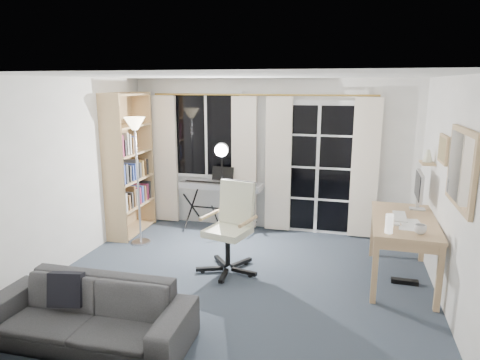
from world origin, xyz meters
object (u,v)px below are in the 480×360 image
studio_light (222,161)px  torchiere_lamp (136,143)px  bookshelf (126,168)px  desk (404,227)px  keyboard_piano (221,186)px  monitor (419,187)px  sofa (87,304)px  mug (420,228)px  office_chair (233,219)px

studio_light → torchiere_lamp: bearing=-174.0°
bookshelf → desk: size_ratio=1.51×
keyboard_piano → studio_light: bearing=-68.6°
desk → monitor: (0.20, 0.45, 0.39)m
torchiere_lamp → desk: (3.60, -0.32, -0.83)m
desk → studio_light: bearing=165.4°
studio_light → desk: bearing=-29.7°
studio_light → desk: (2.45, -0.72, -0.55)m
bookshelf → sofa: bookshelf is taller
torchiere_lamp → keyboard_piano: bearing=41.5°
keyboard_piano → studio_light: (0.16, -0.47, 0.50)m
desk → mug: size_ratio=11.55×
torchiere_lamp → bookshelf: bearing=134.4°
studio_light → keyboard_piano: bearing=95.7°
bookshelf → mug: (4.11, -1.24, -0.21)m
office_chair → desk: (2.04, 0.18, 0.01)m
office_chair → monitor: (2.24, 0.63, 0.40)m
office_chair → desk: bearing=19.4°
desk → sofa: size_ratio=0.76×
studio_light → office_chair: bearing=-78.5°
office_chair → keyboard_piano: bearing=127.3°
sofa → bookshelf: bearing=110.8°
sofa → office_chair: bearing=64.7°
torchiere_lamp → sofa: torchiere_lamp is taller
office_chair → desk: 2.05m
mug → bookshelf: bearing=163.2°
office_chair → mug: office_chair is taller
torchiere_lamp → mug: (3.70, -0.82, -0.67)m
desk → mug: mug is taller
bookshelf → keyboard_piano: 1.50m
desk → sofa: bearing=-142.9°
studio_light → monitor: (2.65, -0.27, -0.16)m
monitor → office_chair: bearing=-162.6°
office_chair → mug: size_ratio=8.94×
office_chair → sofa: (-0.86, -1.88, -0.29)m
keyboard_piano → office_chair: bearing=-64.8°
torchiere_lamp → sofa: (0.70, -2.38, -1.13)m
studio_light → sofa: 2.94m
torchiere_lamp → office_chair: (1.56, -0.50, -0.84)m
studio_light → monitor: size_ratio=2.75×
torchiere_lamp → sofa: size_ratio=0.98×
keyboard_piano → sofa: bearing=-92.5°
keyboard_piano → studio_light: studio_light is taller
office_chair → monitor: bearing=30.2°
torchiere_lamp → studio_light: 1.24m
keyboard_piano → bookshelf: bearing=-159.7°
bookshelf → mug: bookshelf is taller
mug → desk: bearing=101.3°
mug → torchiere_lamp: bearing=167.5°
bookshelf → desk: (4.01, -0.74, -0.37)m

